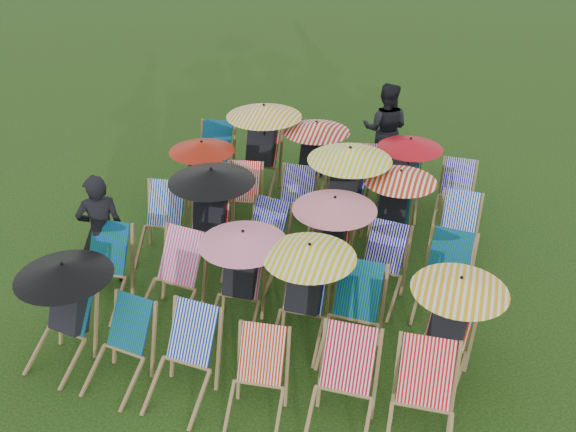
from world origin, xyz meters
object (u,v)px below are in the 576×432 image
(deckchair_29, at_px, (455,194))
(deckchair_5, at_px, (423,406))
(person_rear, at_px, (385,129))
(deckchair_0, at_px, (62,312))
(person_left, at_px, (101,231))

(deckchair_29, bearing_deg, deckchair_5, -88.56)
(deckchair_5, xyz_separation_m, deckchair_29, (-0.09, 4.55, -0.06))
(deckchair_5, bearing_deg, person_rear, 100.27)
(deckchair_5, xyz_separation_m, person_rear, (-1.44, 5.82, 0.33))
(deckchair_5, bearing_deg, deckchair_0, 176.31)
(deckchair_0, bearing_deg, deckchair_5, 8.16)
(deckchair_29, bearing_deg, person_left, -143.38)
(deckchair_0, bearing_deg, person_rear, 75.01)
(deckchair_29, bearing_deg, deckchair_0, -129.96)
(deckchair_5, bearing_deg, deckchair_29, 87.55)
(deckchair_0, height_order, person_left, person_left)
(deckchair_0, bearing_deg, person_left, 113.07)
(deckchair_0, distance_m, deckchair_29, 5.96)
(deckchair_0, distance_m, deckchair_5, 3.94)
(deckchair_29, distance_m, person_rear, 1.89)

